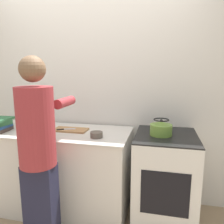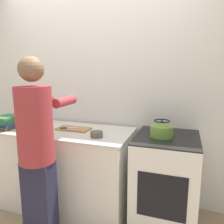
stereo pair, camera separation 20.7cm
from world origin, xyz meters
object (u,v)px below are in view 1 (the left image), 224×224
person (38,149)px  bowl_prep (96,135)px  oven (164,180)px  knife (66,129)px  canister_jar (25,120)px  cutting_board (70,130)px  kettle (161,128)px

person → bowl_prep: size_ratio=13.57×
oven → knife: size_ratio=4.83×
knife → canister_jar: size_ratio=1.28×
oven → cutting_board: size_ratio=2.54×
canister_jar → knife: bearing=-12.0°
oven → person: bearing=-151.5°
cutting_board → canister_jar: canister_jar is taller
oven → bowl_prep: bowl_prep is taller
knife → bowl_prep: bearing=-45.3°
oven → knife: bearing=179.5°
person → knife: bearing=91.9°
kettle → bowl_prep: (-0.61, -0.12, -0.07)m
person → kettle: bearing=29.1°
person → cutting_board: bearing=87.7°
cutting_board → knife: size_ratio=1.90×
kettle → oven: bearing=17.3°
oven → canister_jar: bearing=175.4°
cutting_board → knife: bearing=-145.4°
person → knife: person is taller
knife → oven: bearing=-25.4°
oven → bowl_prep: size_ratio=7.64×
cutting_board → kettle: (0.95, -0.05, 0.09)m
knife → bowl_prep: (0.39, -0.14, 0.01)m
oven → knife: 1.14m
bowl_prep → canister_jar: canister_jar is taller
kettle → canister_jar: bearing=174.6°
cutting_board → person: bearing=-92.3°
kettle → canister_jar: kettle is taller
oven → cutting_board: bearing=177.8°
cutting_board → bowl_prep: bowl_prep is taller
cutting_board → bowl_prep: 0.39m
kettle → cutting_board: bearing=176.7°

